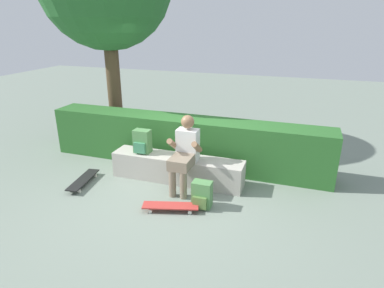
{
  "coord_description": "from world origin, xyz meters",
  "views": [
    {
      "loc": [
        1.86,
        -4.31,
        2.58
      ],
      "look_at": [
        0.27,
        0.36,
        0.7
      ],
      "focal_mm": 30.86,
      "sensor_mm": 36.0,
      "label": 1
    }
  ],
  "objects_px": {
    "person_skater": "(185,152)",
    "skateboard_beside_bench": "(83,180)",
    "backpack_on_ground": "(202,195)",
    "bench_main": "(177,169)",
    "skateboard_near_person": "(171,206)",
    "backpack_on_bench": "(142,142)"
  },
  "relations": [
    {
      "from": "skateboard_beside_bench",
      "to": "backpack_on_bench",
      "type": "relative_size",
      "value": 2.05
    },
    {
      "from": "backpack_on_ground",
      "to": "skateboard_beside_bench",
      "type": "bearing_deg",
      "value": 178.83
    },
    {
      "from": "bench_main",
      "to": "person_skater",
      "type": "bearing_deg",
      "value": -44.39
    },
    {
      "from": "skateboard_near_person",
      "to": "skateboard_beside_bench",
      "type": "xyz_separation_m",
      "value": [
        -1.68,
        0.29,
        0.0
      ]
    },
    {
      "from": "skateboard_near_person",
      "to": "backpack_on_bench",
      "type": "height_order",
      "value": "backpack_on_bench"
    },
    {
      "from": "bench_main",
      "to": "backpack_on_bench",
      "type": "bearing_deg",
      "value": -179.14
    },
    {
      "from": "person_skater",
      "to": "skateboard_near_person",
      "type": "distance_m",
      "value": 0.91
    },
    {
      "from": "skateboard_beside_bench",
      "to": "backpack_on_ground",
      "type": "relative_size",
      "value": 2.05
    },
    {
      "from": "person_skater",
      "to": "backpack_on_ground",
      "type": "distance_m",
      "value": 0.77
    },
    {
      "from": "backpack_on_bench",
      "to": "backpack_on_ground",
      "type": "distance_m",
      "value": 1.5
    },
    {
      "from": "bench_main",
      "to": "skateboard_beside_bench",
      "type": "relative_size",
      "value": 2.73
    },
    {
      "from": "skateboard_near_person",
      "to": "skateboard_beside_bench",
      "type": "relative_size",
      "value": 1.01
    },
    {
      "from": "skateboard_near_person",
      "to": "bench_main",
      "type": "bearing_deg",
      "value": 105.26
    },
    {
      "from": "skateboard_near_person",
      "to": "backpack_on_ground",
      "type": "relative_size",
      "value": 2.06
    },
    {
      "from": "backpack_on_bench",
      "to": "backpack_on_ground",
      "type": "relative_size",
      "value": 1.0
    },
    {
      "from": "person_skater",
      "to": "skateboard_near_person",
      "type": "relative_size",
      "value": 1.44
    },
    {
      "from": "skateboard_near_person",
      "to": "skateboard_beside_bench",
      "type": "bearing_deg",
      "value": 170.26
    },
    {
      "from": "bench_main",
      "to": "backpack_on_bench",
      "type": "distance_m",
      "value": 0.75
    },
    {
      "from": "skateboard_beside_bench",
      "to": "backpack_on_ground",
      "type": "xyz_separation_m",
      "value": [
        2.07,
        -0.04,
        0.12
      ]
    },
    {
      "from": "skateboard_near_person",
      "to": "backpack_on_ground",
      "type": "height_order",
      "value": "backpack_on_ground"
    },
    {
      "from": "person_skater",
      "to": "skateboard_near_person",
      "type": "height_order",
      "value": "person_skater"
    },
    {
      "from": "person_skater",
      "to": "skateboard_beside_bench",
      "type": "bearing_deg",
      "value": -165.51
    }
  ]
}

